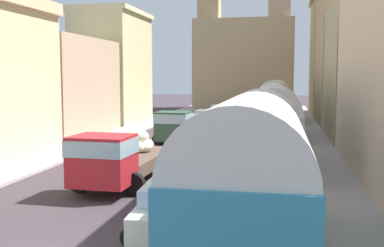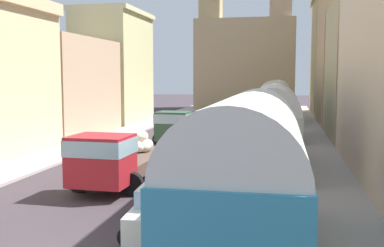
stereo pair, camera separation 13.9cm
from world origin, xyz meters
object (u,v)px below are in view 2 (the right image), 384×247
Objects in this scene: car_0 at (190,125)px; car_3 at (168,209)px; cargo_truck_1 at (179,127)px; car_1 at (204,118)px; cargo_truck_0 at (118,158)px; car_4 at (235,127)px; parked_bus_3 at (276,99)px; car_2 at (220,112)px; car_5 at (254,112)px; parked_bus_0 at (249,172)px; parked_bus_2 at (277,109)px; parked_bus_1 at (272,123)px.

car_3 is (3.90, -21.85, -0.06)m from car_0.
car_0 is at bearing 92.36° from cargo_truck_1.
cargo_truck_0 is at bearing -88.84° from car_1.
car_4 is at bearing 79.02° from cargo_truck_0.
parked_bus_3 is at bearing 68.49° from cargo_truck_1.
car_2 is at bearing 151.93° from parked_bus_3.
cargo_truck_1 is 19.77m from car_5.
car_4 is (-2.84, 23.15, -1.48)m from parked_bus_0.
parked_bus_0 is 3.40m from car_3.
parked_bus_3 reaches higher than cargo_truck_1.
parked_bus_3 is 1.45× the size of cargo_truck_1.
cargo_truck_1 is 1.72× the size of car_3.
parked_bus_2 is at bearing 89.52° from parked_bus_0.
car_3 is 1.06× the size of car_5.
car_3 is (-2.46, 1.76, -1.55)m from parked_bus_0.
car_3 is at bearing -79.88° from car_0.
parked_bus_1 reaches higher than car_5.
car_2 is 36.11m from car_3.
cargo_truck_1 is (-0.21, 12.14, -0.01)m from cargo_truck_0.
car_0 is (-6.36, 23.61, -1.49)m from parked_bus_0.
car_1 is at bearing 97.89° from car_3.
car_1 is (-6.63, 7.38, -1.44)m from parked_bus_2.
parked_bus_1 is 2.16× the size of car_4.
cargo_truck_0 is 16.39m from car_4.
parked_bus_2 is 10.03m from car_1.
cargo_truck_1 is (-6.37, -3.89, -1.01)m from parked_bus_2.
car_5 is (-2.66, 26.61, -1.55)m from parked_bus_1.
cargo_truck_1 is at bearing 102.04° from car_3.
car_5 is (-2.49, 38.61, -1.57)m from parked_bus_0.
car_3 is at bearing 144.45° from parked_bus_0.
car_4 is (-3.01, 11.15, -1.46)m from parked_bus_1.
parked_bus_1 is 2.64× the size of car_2.
parked_bus_0 reaches higher than cargo_truck_1.
car_1 is 1.12× the size of car_5.
car_1 is at bearing 91.16° from cargo_truck_0.
car_0 reaches higher than car_1.
cargo_truck_0 is 2.01× the size of car_5.
parked_bus_2 is at bearing 68.99° from cargo_truck_0.
cargo_truck_1 is 4.43m from car_0.
car_0 is 0.93× the size of car_4.
parked_bus_0 is 9.31m from cargo_truck_0.
car_4 is 15.47m from car_5.
car_1 is at bearing 109.69° from parked_bus_1.
parked_bus_0 is 23.09m from parked_bus_2.
parked_bus_0 is 24.50m from car_0.
car_5 is at bearing 83.71° from cargo_truck_0.
parked_bus_2 is (0.19, 23.09, -0.10)m from parked_bus_0.
car_3 is 21.39m from car_4.
parked_bus_3 is at bearing 91.61° from parked_bus_2.
parked_bus_1 is 2.61× the size of car_5.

